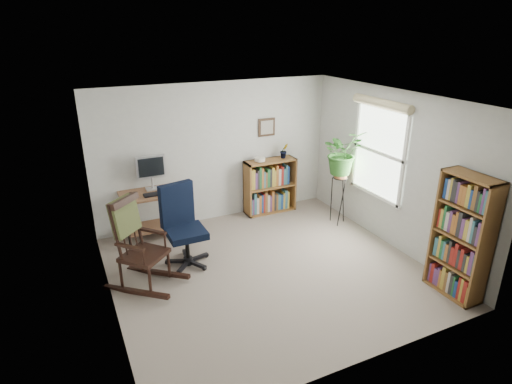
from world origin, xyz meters
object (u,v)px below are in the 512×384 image
desk (157,214)px  tall_bookshelf (462,237)px  office_chair (186,227)px  rocking_chair (143,243)px  low_bookshelf (270,186)px

desk → tall_bookshelf: tall_bookshelf is taller
desk → office_chair: size_ratio=0.90×
rocking_chair → tall_bookshelf: 4.02m
low_bookshelf → desk: bearing=-176.8°
rocking_chair → office_chair: bearing=-19.4°
rocking_chair → tall_bookshelf: bearing=-70.0°
office_chair → desk: bearing=87.3°
desk → low_bookshelf: 2.12m
desk → low_bookshelf: (2.11, 0.12, 0.11)m
tall_bookshelf → desk: bearing=133.8°
low_bookshelf → tall_bookshelf: 3.47m
desk → rocking_chair: size_ratio=0.87×
desk → office_chair: bearing=-80.3°
office_chair → tall_bookshelf: bearing=-48.9°
desk → tall_bookshelf: bearing=-46.2°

